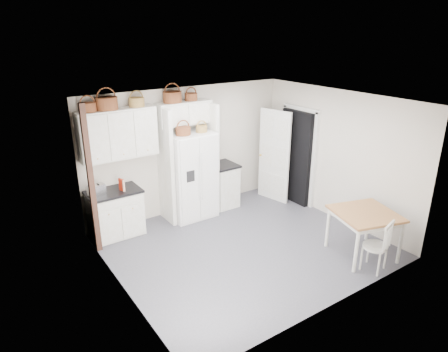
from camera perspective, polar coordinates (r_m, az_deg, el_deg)
floor at (r=7.30m, az=2.93°, el=-9.94°), size 4.50×4.50×0.00m
ceiling at (r=6.39m, az=3.36°, el=10.60°), size 4.50×4.50×0.00m
wall_back at (r=8.33m, az=-5.22°, el=3.70°), size 4.50×0.00×4.50m
wall_left at (r=5.76m, az=-15.08°, el=-4.82°), size 0.00×4.00×4.00m
wall_right at (r=8.23m, az=15.74°, el=2.79°), size 0.00×4.00×4.00m
refrigerator at (r=8.10m, az=-4.84°, el=0.12°), size 0.91×0.74×1.77m
base_cab_left at (r=7.74m, az=-15.22°, el=-5.25°), size 0.92×0.58×0.86m
base_cab_right at (r=8.69m, az=-0.22°, el=-1.39°), size 0.52×0.62×0.91m
dining_table at (r=7.25m, az=19.22°, el=-7.79°), size 1.20×1.20×0.80m
windsor_chair at (r=6.88m, az=20.78°, el=-9.35°), size 0.50×0.47×0.85m
counter_left at (r=7.56m, az=-15.53°, el=-2.19°), size 0.96×0.62×0.04m
counter_right at (r=8.53m, az=-0.22°, el=1.57°), size 0.56×0.66×0.04m
toaster at (r=7.40m, az=-17.77°, el=-1.93°), size 0.31×0.21×0.20m
cookbook_red at (r=7.48m, az=-14.39°, el=-1.23°), size 0.07×0.15×0.22m
cookbook_cream at (r=7.49m, az=-14.33°, el=-1.22°), size 0.04×0.15×0.22m
basket_upper_a at (r=7.18m, az=-18.88°, el=9.26°), size 0.28×0.28×0.16m
basket_upper_b at (r=7.27m, az=-16.40°, el=9.91°), size 0.37×0.37×0.22m
basket_upper_c at (r=7.46m, az=-12.37°, el=10.28°), size 0.28×0.28×0.16m
basket_bridge_a at (r=7.75m, az=-7.39°, el=11.11°), size 0.37×0.37×0.21m
basket_bridge_b at (r=7.94m, az=-4.71°, el=11.21°), size 0.25×0.25×0.15m
basket_fridge_a at (r=7.65m, az=-5.85°, el=6.42°), size 0.29×0.29×0.16m
basket_fridge_b at (r=7.85m, az=-3.22°, el=6.73°), size 0.23×0.23×0.12m
upper_cabinet at (r=7.43m, az=-14.90°, el=5.83°), size 1.40×0.34×0.90m
bridge_cabinet at (r=7.91m, az=-5.76°, el=8.95°), size 1.12×0.34×0.45m
fridge_panel_left at (r=7.83m, az=-8.32°, el=1.31°), size 0.08×0.60×2.30m
fridge_panel_right at (r=8.30m, az=-2.00°, el=2.63°), size 0.08×0.60×2.30m
trim_post at (r=6.97m, az=-18.48°, el=-0.69°), size 0.09×0.09×2.60m
doorway_void at (r=8.89m, az=10.34°, el=2.67°), size 0.18×0.85×2.05m
door_slab at (r=8.88m, az=7.17°, el=2.84°), size 0.21×0.79×2.05m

